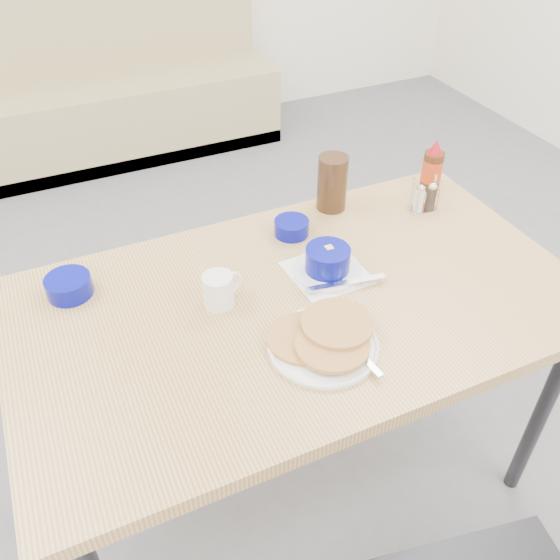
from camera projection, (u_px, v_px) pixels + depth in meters
name	position (u px, v px, depth m)	size (l,w,h in m)	color
ground	(332.00, 540.00, 1.77)	(6.00, 6.00, 0.00)	slate
booth_bench	(111.00, 93.00, 3.50)	(1.90, 0.56, 1.22)	tan
dining_table	(300.00, 317.00, 1.50)	(1.40, 0.80, 0.76)	tan
pancake_plate	(324.00, 340.00, 1.32)	(0.25, 0.26, 0.04)	white
coffee_mug	(220.00, 289.00, 1.42)	(0.11, 0.07, 0.08)	white
grits_setting	(328.00, 263.00, 1.52)	(0.22, 0.20, 0.08)	white
creamer_bowl	(69.00, 286.00, 1.46)	(0.11, 0.11, 0.05)	#050A7F
butter_bowl	(292.00, 227.00, 1.66)	(0.10, 0.10, 0.04)	#050A7F
amber_tumbler	(332.00, 183.00, 1.73)	(0.09, 0.09, 0.17)	#352011
condiment_caddy	(425.00, 199.00, 1.75)	(0.09, 0.06, 0.10)	silver
syrup_bottle	(432.00, 168.00, 1.82)	(0.06, 0.06, 0.16)	#47230F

